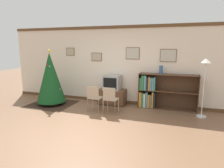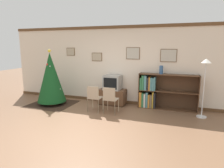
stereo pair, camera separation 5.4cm
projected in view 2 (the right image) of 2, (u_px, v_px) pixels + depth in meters
name	position (u px, v px, depth m)	size (l,w,h in m)	color
ground_plane	(83.00, 128.00, 5.00)	(24.00, 24.00, 0.00)	brown
wall_back	(115.00, 65.00, 7.06)	(8.34, 0.11, 2.70)	silver
area_rug	(52.00, 104.00, 7.04)	(1.50, 1.41, 0.01)	#332319
christmas_tree	(51.00, 77.00, 6.87)	(0.98, 0.98, 1.90)	maroon
tv_console	(112.00, 97.00, 6.96)	(0.91, 0.51, 0.54)	#412A1A
television	(112.00, 82.00, 6.86)	(0.57, 0.50, 0.50)	#9E9E99
folding_chair_left	(94.00, 97.00, 6.12)	(0.40, 0.40, 0.82)	tan
folding_chair_right	(110.00, 98.00, 5.95)	(0.40, 0.40, 0.82)	tan
bookshelf	(156.00, 92.00, 6.51)	(1.85, 0.36, 1.14)	brown
vase	(161.00, 70.00, 6.32)	(0.12, 0.12, 0.27)	#335684
standing_lamp	(205.00, 73.00, 5.50)	(0.28, 0.28, 1.68)	silver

